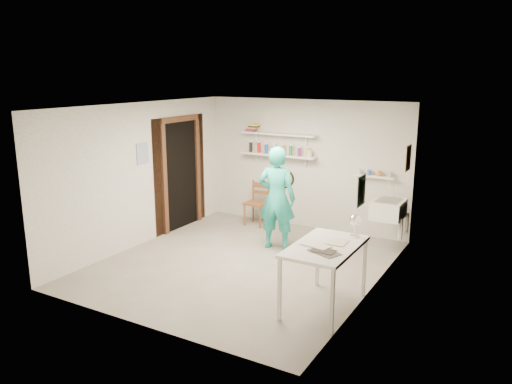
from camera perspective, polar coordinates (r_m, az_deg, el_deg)
The scene contains 27 objects.
floor at distance 7.79m, azimuth -1.47°, elevation -8.21°, with size 4.00×4.50×0.02m, color slate.
ceiling at distance 7.25m, azimuth -1.59°, elevation 9.86°, with size 4.00×4.50×0.02m, color silver.
wall_back at distance 9.39m, azimuth 5.64°, elevation 3.19°, with size 4.00×0.02×2.40m, color silver.
wall_front at distance 5.68m, azimuth -13.44°, elevation -3.96°, with size 4.00×0.02×2.40m, color silver.
wall_left at distance 8.62m, azimuth -13.04°, elevation 1.97°, with size 0.02×4.50×2.40m, color silver.
wall_right at distance 6.64m, azimuth 13.48°, elevation -1.44°, with size 0.02×4.50×2.40m, color silver.
doorway_recess at distance 9.43m, azimuth -8.59°, elevation 1.90°, with size 0.02×0.90×2.00m, color black.
corridor_box at distance 9.87m, azimuth -11.85°, elevation 2.57°, with size 1.40×1.50×2.10m, color brown.
door_lintel at distance 9.26m, azimuth -8.72°, elevation 8.26°, with size 0.06×1.05×0.10m, color brown.
door_jamb_near at distance 9.04m, azimuth -10.44°, elevation 1.33°, with size 0.06×0.10×2.00m, color brown.
door_jamb_far at distance 9.81m, azimuth -6.69°, elevation 2.40°, with size 0.06×0.10×2.00m, color brown.
shelf_lower at distance 9.47m, azimuth 2.57°, elevation 4.24°, with size 1.50×0.22×0.03m, color white.
shelf_upper at distance 9.41m, azimuth 2.59°, elevation 6.64°, with size 1.50×0.22×0.03m, color white.
ledge_shelf at distance 8.87m, azimuth 13.37°, elevation 1.75°, with size 0.70×0.14×0.03m, color white.
poster_left at distance 8.58m, azimuth -12.83°, elevation 4.31°, with size 0.01×0.28×0.36m, color #334C7F.
poster_right_a at distance 8.29m, azimuth 17.02°, elevation 3.74°, with size 0.01×0.34×0.42m, color #995933.
poster_right_b at distance 6.06m, azimuth 11.96°, elevation 0.15°, with size 0.01×0.30×0.38m, color #3F724C.
belfast_sink at distance 8.42m, azimuth 14.90°, elevation -1.90°, with size 0.48×0.60×0.30m, color white.
man at distance 8.19m, azimuth 2.39°, elevation -0.71°, with size 0.63×0.41×1.72m, color #23B2A4.
wall_clock at distance 8.30m, azimuth 3.35°, elevation 1.50°, with size 0.31×0.31×0.04m, color beige.
wooden_chair at distance 9.56m, azimuth 0.06°, elevation -1.28°, with size 0.40×0.38×0.86m, color brown.
work_table at distance 6.32m, azimuth 7.81°, elevation -9.55°, with size 0.74×1.23×0.82m, color silver.
desk_lamp at distance 6.48m, azimuth 11.29°, elevation -3.18°, with size 0.15×0.15×0.15m, color silver.
spray_cans at distance 9.45m, azimuth 2.57°, elevation 4.84°, with size 1.29×0.06×0.17m.
book_stack at distance 9.67m, azimuth -0.38°, elevation 7.34°, with size 0.26×0.14×0.14m.
ledge_pots at distance 8.86m, azimuth 13.39°, elevation 2.13°, with size 0.48×0.07×0.09m.
papers at distance 6.17m, azimuth 7.94°, elevation -5.96°, with size 0.30×0.22×0.02m.
Camera 1 is at (3.76, -6.19, 2.87)m, focal length 35.00 mm.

